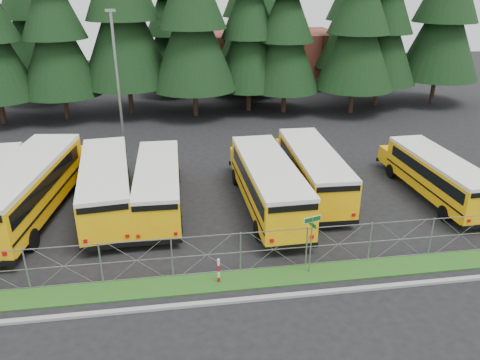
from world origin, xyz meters
The scene contains 26 objects.
ground centered at (0.00, 0.00, 0.00)m, with size 120.00×120.00×0.00m, color black.
curb centered at (0.00, -3.10, 0.06)m, with size 50.00×0.25×0.12m, color gray.
grass_verge centered at (0.00, -1.70, 0.03)m, with size 50.00×1.40×0.06m, color #1A4614.
chainlink_fence centered at (0.00, -1.00, 1.00)m, with size 44.00×0.10×2.00m, color gray, non-canonical shape.
brick_building centered at (6.00, 40.00, 3.00)m, with size 22.00×10.00×6.00m, color brown.
bus_1 centered at (-11.45, 5.95, 1.60)m, with size 2.88×12.22×3.20m, color #FF9F08, non-canonical shape.
bus_2 centered at (-7.51, 6.14, 1.44)m, with size 2.60×11.01×2.89m, color #FF9F08, non-canonical shape.
bus_3 centered at (-4.62, 5.93, 1.34)m, with size 2.42×10.25×2.69m, color #FF9F08, non-canonical shape.
bus_5 centered at (1.38, 4.95, 1.47)m, with size 2.65×11.24×2.95m, color #FF9F08, non-canonical shape.
bus_6 centered at (4.48, 6.68, 1.41)m, with size 2.54×10.75×2.82m, color #FF9F08, non-canonical shape.
bus_east centered at (11.52, 4.99, 1.31)m, with size 2.35×9.96×2.61m, color #FF9F08, non-canonical shape.
street_sign centered at (2.02, -1.53, 2.03)m, with size 0.81×0.54×2.81m.
striped_bollard centered at (-2.06, -1.72, 0.60)m, with size 0.11×0.11×1.20m, color #B20C0C.
light_standard centered at (-7.42, 16.51, 5.50)m, with size 0.70×0.35×10.14m.
conifer_2 centered at (-13.32, 25.73, 7.98)m, with size 7.22×7.22×15.96m, color black, non-canonical shape.
conifer_3 centered at (-7.51, 26.90, 9.53)m, with size 8.62×8.62×19.06m, color black, non-canonical shape.
conifer_4 centered at (-1.41, 25.14, 8.81)m, with size 7.96×7.96×17.61m, color black, non-canonical shape.
conifer_5 centered at (3.88, 26.30, 7.62)m, with size 6.90×6.90×15.25m, color black, non-canonical shape.
conifer_6 centered at (7.15, 25.15, 7.37)m, with size 6.67×6.67×14.74m, color black, non-canonical shape.
conifer_7 centered at (13.57, 24.00, 8.20)m, with size 7.41×7.41×16.40m, color black, non-canonical shape.
conifer_8 centered at (17.08, 26.26, 7.94)m, with size 7.18×7.18×15.88m, color black, non-canonical shape.
conifer_9 centered at (23.37, 26.46, 8.94)m, with size 8.09×8.09×17.89m, color black, non-canonical shape.
conifer_10 centered at (-16.94, 33.54, 9.25)m, with size 8.36×8.36×18.49m, color black, non-canonical shape.
conifer_11 centered at (-3.48, 33.98, 7.16)m, with size 6.47×6.47×14.31m, color black, non-canonical shape.
conifer_12 centered at (5.38, 33.11, 9.19)m, with size 8.31×8.31×18.39m, color black, non-canonical shape.
conifer_13 centered at (16.97, 34.42, 8.55)m, with size 7.74×7.74×17.11m, color black, non-canonical shape.
Camera 1 is at (-3.61, -18.43, 12.14)m, focal length 35.00 mm.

